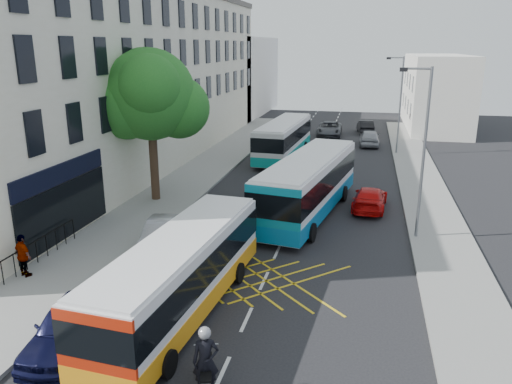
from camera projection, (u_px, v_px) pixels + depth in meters
The scene contains 21 objects.
ground at pixel (222, 373), 14.32m from camera, with size 120.00×120.00×0.00m, color black.
pavement_left at pixel (156, 200), 30.10m from camera, with size 5.00×70.00×0.15m, color gray.
pavement_right at pixel (434, 219), 26.78m from camera, with size 3.00×70.00×0.15m, color gray.
terrace_main at pixel (134, 76), 38.23m from camera, with size 8.30×45.00×13.50m.
terrace_far at pixel (236, 76), 67.29m from camera, with size 8.00×20.00×10.00m, color silver.
building_right at pixel (436, 92), 55.84m from camera, with size 6.00×18.00×8.00m, color silver.
street_tree at pixel (150, 96), 28.31m from camera, with size 6.30×5.70×8.80m.
lamp_near at pixel (422, 145), 22.96m from camera, with size 1.45×0.15×8.00m.
lamp_far at pixel (399, 100), 41.68m from camera, with size 1.45×0.15×8.00m.
railings at pixel (36, 250), 21.08m from camera, with size 0.08×5.60×1.14m, color black, non-canonical shape.
bus_near at pixel (181, 274), 17.17m from camera, with size 3.15×10.26×2.84m.
bus_mid at pixel (308, 185), 27.28m from camera, with size 4.57×11.83×3.25m.
bus_far at pixel (284, 139), 41.21m from camera, with size 3.23×10.99×3.05m.
motorbike at pixel (206, 365), 13.09m from camera, with size 0.93×2.33×2.13m.
parked_car_blue at pixel (72, 324), 15.40m from camera, with size 1.80×4.48×1.53m, color black.
parked_car_silver at pixel (165, 237), 22.35m from camera, with size 1.64×4.69×1.55m, color #9D9FA4.
red_hatchback at pixel (370, 198), 28.50m from camera, with size 1.78×4.38×1.27m, color #C40908.
distant_car_grey at pixel (329, 129), 51.52m from camera, with size 2.38×5.17×1.44m, color #45474D.
distant_car_silver at pixel (369, 138), 46.43m from camera, with size 1.79×4.44×1.51m, color #9B9CA2.
distant_car_dark at pixel (365, 127), 52.99m from camera, with size 1.46×4.20×1.38m, color black.
pedestrian_far at pixel (23, 256), 19.76m from camera, with size 1.04×0.43×1.77m, color gray.
Camera 1 is at (3.60, -11.75, 9.06)m, focal length 35.00 mm.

